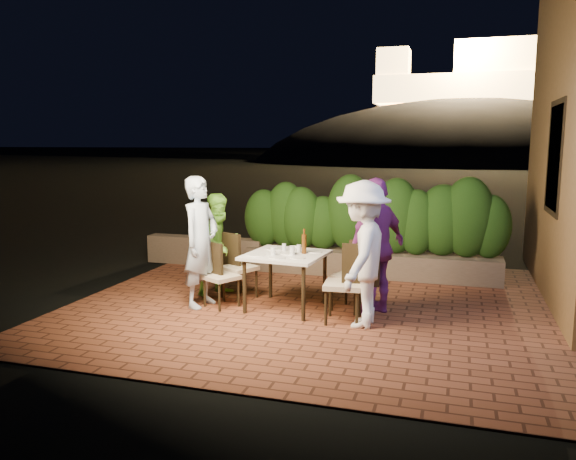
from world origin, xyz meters
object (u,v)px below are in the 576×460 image
at_px(chair_left_front, 221,276).
at_px(diner_green, 220,245).
at_px(chair_right_back, 351,275).
at_px(diner_blue, 201,242).
at_px(bowl, 293,248).
at_px(chair_left_back, 239,266).
at_px(parapet_lamp, 217,234).
at_px(dining_table, 286,281).
at_px(chair_right_front, 343,283).
at_px(beer_bottle, 304,241).
at_px(diner_white, 362,254).
at_px(diner_purple, 376,246).

xyz_separation_m(chair_left_front, diner_green, (-0.26, 0.56, 0.31)).
distance_m(chair_right_back, diner_blue, 2.06).
height_order(bowl, chair_left_back, chair_left_back).
bearing_deg(parapet_lamp, dining_table, -48.13).
bearing_deg(diner_green, bowl, -65.89).
bearing_deg(chair_right_front, diner_blue, -8.70).
distance_m(chair_right_back, parapet_lamp, 3.46).
distance_m(dining_table, parapet_lamp, 2.96).
xyz_separation_m(beer_bottle, chair_right_back, (0.61, 0.12, -0.44)).
relative_size(bowl, diner_green, 0.10).
height_order(dining_table, bowl, bowl).
relative_size(beer_bottle, chair_right_front, 0.34).
bearing_deg(beer_bottle, parapet_lamp, 135.94).
height_order(bowl, chair_left_front, chair_left_front).
bearing_deg(chair_left_back, chair_left_front, -70.82).
height_order(diner_green, diner_white, diner_white).
distance_m(dining_table, chair_right_back, 0.87).
bearing_deg(diner_purple, chair_right_front, -3.83).
distance_m(diner_blue, diner_purple, 2.34).
height_order(diner_purple, parapet_lamp, diner_purple).
distance_m(chair_right_back, diner_white, 0.76).
xyz_separation_m(chair_right_front, chair_right_back, (-0.01, 0.53, -0.02)).
bearing_deg(dining_table, chair_left_front, -168.72).
distance_m(dining_table, diner_green, 1.24).
height_order(diner_blue, parapet_lamp, diner_blue).
xyz_separation_m(beer_bottle, diner_purple, (0.94, 0.08, -0.03)).
relative_size(diner_green, diner_white, 0.84).
xyz_separation_m(diner_blue, parapet_lamp, (-0.84, 2.40, -0.31)).
bearing_deg(diner_blue, diner_purple, -71.93).
bearing_deg(diner_white, bowl, -120.79).
height_order(diner_white, diner_purple, diner_purple).
bearing_deg(beer_bottle, diner_white, -28.87).
relative_size(chair_left_back, diner_green, 0.62).
bearing_deg(bowl, diner_purple, -8.30).
bearing_deg(chair_right_back, chair_right_front, 111.56).
bearing_deg(beer_bottle, diner_blue, -168.90).
bearing_deg(chair_left_front, diner_green, 143.62).
relative_size(beer_bottle, diner_blue, 0.19).
distance_m(chair_right_front, diner_purple, 0.70).
xyz_separation_m(diner_blue, diner_green, (0.02, 0.59, -0.14)).
bearing_deg(diner_green, diner_white, -81.73).
xyz_separation_m(dining_table, diner_green, (-1.12, 0.39, 0.37)).
bearing_deg(chair_right_front, chair_left_front, -10.35).
bearing_deg(dining_table, bowl, 87.68).
xyz_separation_m(chair_right_back, diner_white, (0.24, -0.59, 0.41)).
height_order(bowl, chair_right_back, chair_right_back).
bearing_deg(chair_left_back, diner_purple, 21.90).
relative_size(bowl, chair_right_back, 0.16).
distance_m(bowl, diner_blue, 1.26).
height_order(dining_table, chair_right_front, chair_right_front).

